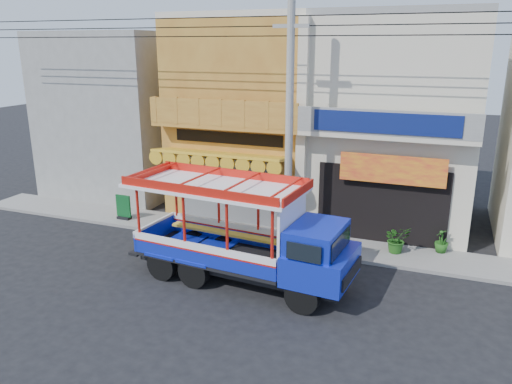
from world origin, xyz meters
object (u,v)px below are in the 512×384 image
potted_plant_a (397,239)px  potted_plant_c (442,241)px  utility_pole (294,108)px  songthaew_truck (256,237)px  green_sign (124,209)px

potted_plant_a → potted_plant_c: 1.57m
utility_pole → potted_plant_a: 5.73m
potted_plant_a → potted_plant_c: bearing=-10.9°
potted_plant_a → songthaew_truck: bearing=-166.4°
utility_pole → potted_plant_a: bearing=13.2°
green_sign → potted_plant_c: 12.36m
utility_pole → potted_plant_a: (3.54, 0.83, -4.43)m
utility_pole → songthaew_truck: utility_pole is taller
utility_pole → potted_plant_c: size_ratio=32.96×
utility_pole → potted_plant_c: utility_pole is taller
utility_pole → green_sign: bearing=177.1°
songthaew_truck → green_sign: (-7.13, 3.37, -1.02)m
songthaew_truck → potted_plant_a: songthaew_truck is taller
utility_pole → songthaew_truck: bearing=-93.6°
potted_plant_c → potted_plant_a: bearing=-46.8°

